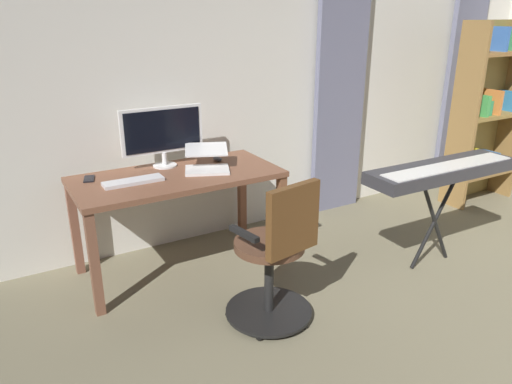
# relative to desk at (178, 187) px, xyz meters

# --- Properties ---
(back_room_partition) EXTENTS (5.68, 0.10, 2.59)m
(back_room_partition) POSITION_rel_desk_xyz_m (-1.47, -0.50, 0.63)
(back_room_partition) COLOR silver
(back_room_partition) RESTS_ON ground
(curtain_left_panel) EXTENTS (0.47, 0.06, 2.38)m
(curtain_left_panel) POSITION_rel_desk_xyz_m (-3.51, -0.39, 0.53)
(curtain_left_panel) COLOR slate
(curtain_left_panel) RESTS_ON ground
(curtain_right_panel) EXTENTS (0.55, 0.06, 2.38)m
(curtain_right_panel) POSITION_rel_desk_xyz_m (-1.80, -0.39, 0.53)
(curtain_right_panel) COLOR slate
(curtain_right_panel) RESTS_ON ground
(desk) EXTENTS (1.48, 0.71, 0.76)m
(desk) POSITION_rel_desk_xyz_m (0.00, 0.00, 0.00)
(desk) COLOR brown
(desk) RESTS_ON ground
(office_chair) EXTENTS (0.56, 0.56, 0.96)m
(office_chair) POSITION_rel_desk_xyz_m (-0.25, 0.95, -0.21)
(office_chair) COLOR black
(office_chair) RESTS_ON ground
(computer_monitor) EXTENTS (0.63, 0.18, 0.45)m
(computer_monitor) POSITION_rel_desk_xyz_m (0.01, -0.24, 0.36)
(computer_monitor) COLOR white
(computer_monitor) RESTS_ON desk
(computer_keyboard) EXTENTS (0.41, 0.12, 0.02)m
(computer_keyboard) POSITION_rel_desk_xyz_m (0.33, 0.03, 0.11)
(computer_keyboard) COLOR silver
(computer_keyboard) RESTS_ON desk
(laptop) EXTENTS (0.43, 0.45, 0.16)m
(laptop) POSITION_rel_desk_xyz_m (-0.24, 0.00, 0.15)
(laptop) COLOR white
(laptop) RESTS_ON desk
(computer_mouse) EXTENTS (0.06, 0.10, 0.04)m
(computer_mouse) POSITION_rel_desk_xyz_m (-0.40, -0.16, 0.11)
(computer_mouse) COLOR #333338
(computer_mouse) RESTS_ON desk
(cell_phone_face_up) EXTENTS (0.10, 0.16, 0.01)m
(cell_phone_face_up) POSITION_rel_desk_xyz_m (0.58, -0.20, 0.10)
(cell_phone_face_up) COLOR black
(cell_phone_face_up) RESTS_ON desk
(bookshelf) EXTENTS (0.79, 0.30, 1.80)m
(bookshelf) POSITION_rel_desk_xyz_m (-3.25, 0.13, 0.25)
(bookshelf) COLOR olive
(bookshelf) RESTS_ON ground
(piano_keyboard) EXTENTS (1.26, 0.34, 0.82)m
(piano_keyboard) POSITION_rel_desk_xyz_m (-1.71, 0.92, 0.09)
(piano_keyboard) COLOR black
(piano_keyboard) RESTS_ON ground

